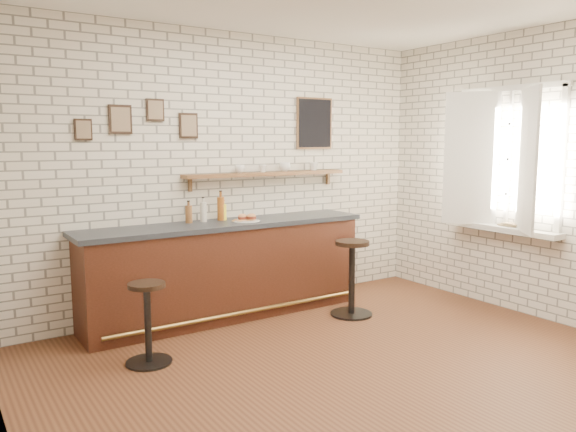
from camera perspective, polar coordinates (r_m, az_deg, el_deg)
name	(u,v)px	position (r m, az deg, el deg)	size (l,w,h in m)	color
ground	(345,364)	(4.85, 5.82, -14.77)	(5.00, 5.00, 0.00)	brown
bar_counter	(227,269)	(5.95, -6.24, -5.42)	(3.10, 0.65, 1.01)	#431E12
sandwich_plate	(246,221)	(5.89, -4.27, -0.48)	(0.28, 0.28, 0.01)	white
ciabatta_sandwich	(247,217)	(5.88, -4.20, -0.11)	(0.21, 0.16, 0.06)	tan
potato_chips	(245,220)	(5.88, -4.34, -0.42)	(0.25, 0.18, 0.00)	#C98D47
bitters_bottle_brown	(189,214)	(5.83, -10.05, 0.21)	(0.07, 0.07, 0.23)	brown
bitters_bottle_white	(203,212)	(5.89, -8.59, 0.44)	(0.07, 0.07, 0.26)	beige
bitters_bottle_amber	(221,208)	(5.97, -6.84, 0.80)	(0.08, 0.08, 0.32)	#904B17
condiment_bottle_yellow	(223,212)	(5.99, -6.59, 0.45)	(0.07, 0.07, 0.21)	yellow
bar_stool_left	(148,320)	(4.87, -14.06, -10.25)	(0.40, 0.40, 0.69)	black
bar_stool_right	(352,275)	(6.01, 6.51, -6.02)	(0.45, 0.45, 0.80)	black
wall_shelf	(267,174)	(6.29, -2.11, 4.29)	(2.00, 0.18, 0.18)	brown
shelf_cup_a	(240,169)	(6.11, -4.91, 4.78)	(0.11, 0.11, 0.09)	white
shelf_cup_b	(263,169)	(6.25, -2.55, 4.84)	(0.09, 0.09, 0.08)	white
shelf_cup_c	(285,167)	(6.40, -0.32, 5.01)	(0.13, 0.13, 0.10)	white
shelf_cup_d	(314,166)	(6.63, 2.61, 5.06)	(0.10, 0.10, 0.09)	white
back_wall_decor	(250,122)	(6.26, -3.89, 9.46)	(2.96, 0.02, 0.56)	black
window_sill	(501,228)	(6.53, 20.83, -1.19)	(0.20, 1.35, 0.06)	white
casement_window	(502,159)	(6.42, 20.93, 5.40)	(0.40, 1.30, 1.56)	white
book_lower	(506,226)	(6.46, 21.24, -0.94)	(0.16, 0.21, 0.02)	tan
book_upper	(508,225)	(6.45, 21.45, -0.81)	(0.15, 0.20, 0.02)	tan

